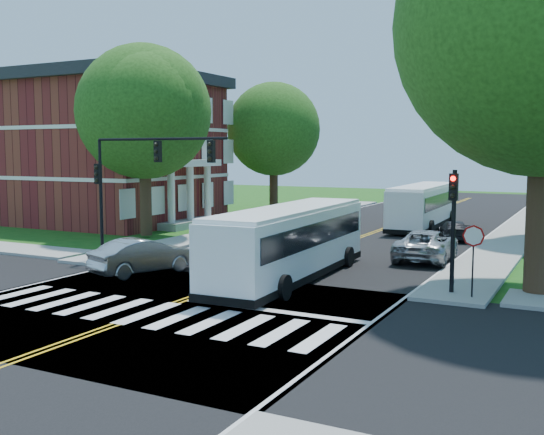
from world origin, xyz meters
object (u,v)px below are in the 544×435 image
Objects in this scene: bus_lead at (290,241)px; suv at (426,245)px; signal_nw at (139,170)px; bus_follow at (423,205)px; dark_sedan at (454,230)px; hatchback at (144,256)px; signal_ne at (453,214)px.

bus_lead is 2.19× the size of suv.
suv is at bearing -120.06° from bus_lead.
bus_follow is at bearing 68.29° from signal_nw.
bus_lead reaches higher than suv.
signal_nw is 1.87× the size of dark_sedan.
signal_nw is 1.56× the size of hatchback.
signal_ne is 8.02m from suv.
bus_lead is at bearing 87.32° from bus_follow.
signal_ne is at bearing 0.05° from signal_nw.
hatchback is at bearing 41.88° from dark_sedan.
suv is (-2.65, 7.23, -2.22)m from signal_ne.
bus_follow reaches higher than suv.
signal_nw is at bearing -1.60° from bus_lead.
bus_follow is 2.96× the size of dark_sedan.
hatchback is (-6.56, -21.84, -0.79)m from bus_follow.
hatchback is 0.87× the size of suv.
suv reaches higher than dark_sedan.
signal_nw is 0.63× the size of bus_follow.
signal_ne is 15.56m from dark_sedan.
bus_follow is 13.43m from suv.
bus_follow is (8.05, 20.22, -2.83)m from signal_nw.
bus_follow reaches higher than hatchback.
signal_nw is at bearing 35.47° from dark_sedan.
dark_sedan is at bearing -105.38° from bus_lead.
bus_lead is 6.40m from hatchback.
dark_sedan is (9.65, 16.72, -0.20)m from hatchback.
signal_ne is (14.06, 0.01, -1.41)m from signal_nw.
bus_lead is 20.15m from bus_follow.
signal_nw reaches higher than signal_ne.
signal_ne is 21.13m from bus_follow.
dark_sedan is at bearing -91.14° from suv.
hatchback is at bearing 13.27° from bus_lead.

